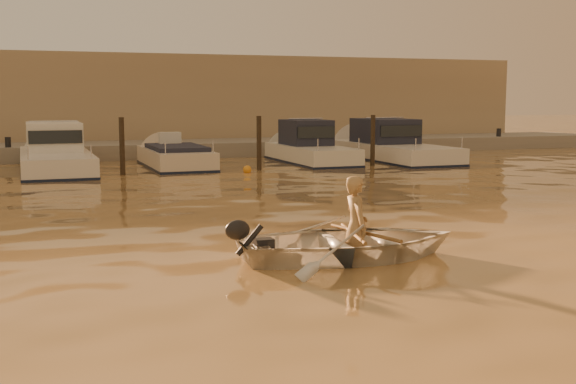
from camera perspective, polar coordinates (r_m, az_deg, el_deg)
name	(u,v)px	position (r m, az deg, el deg)	size (l,w,h in m)	color
ground_plane	(241,254)	(12.45, -3.75, -4.93)	(160.00, 160.00, 0.00)	olive
dinghy	(350,242)	(12.12, 4.92, -3.99)	(2.67, 3.74, 0.78)	silver
person	(356,226)	(12.10, 5.38, -2.69)	(0.61, 0.40, 1.68)	#A17E50
outboard_motor	(263,247)	(11.69, -2.02, -4.33)	(0.90, 0.40, 0.70)	black
oar_port	(364,233)	(12.17, 6.04, -3.22)	(0.06, 0.06, 2.10)	brown
oar_starboard	(353,233)	(12.10, 5.15, -3.27)	(0.06, 0.06, 2.10)	brown
moored_boat_2	(55,154)	(27.76, -17.90, 2.88)	(2.42, 8.06, 1.75)	silver
moored_boat_3	(175,161)	(28.32, -8.89, 2.42)	(2.14, 6.15, 0.95)	beige
moored_boat_4	(311,147)	(29.92, 1.83, 3.54)	(2.12, 6.58, 1.75)	silver
moored_boat_5	(393,145)	(31.55, 8.28, 3.67)	(2.57, 8.50, 1.75)	silver
piling_2	(122,149)	(25.73, -12.97, 3.33)	(0.18, 0.18, 2.20)	#2D2319
piling_3	(259,146)	(26.82, -2.30, 3.67)	(0.18, 0.18, 2.20)	#2D2319
piling_4	(373,143)	(28.62, 6.71, 3.87)	(0.18, 0.18, 2.20)	#2D2319
fender_c	(59,176)	(25.01, -17.63, 1.21)	(0.30, 0.30, 0.30)	white
fender_d	(247,170)	(25.99, -3.24, 1.78)	(0.30, 0.30, 0.30)	orange
fender_e	(358,165)	(27.96, 5.57, 2.16)	(0.30, 0.30, 0.30)	white
quay	(105,154)	(33.44, -14.29, 2.91)	(52.00, 4.00, 1.00)	gray
waterfront_building	(92,103)	(38.82, -15.25, 6.80)	(46.00, 7.00, 4.80)	#9E8466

